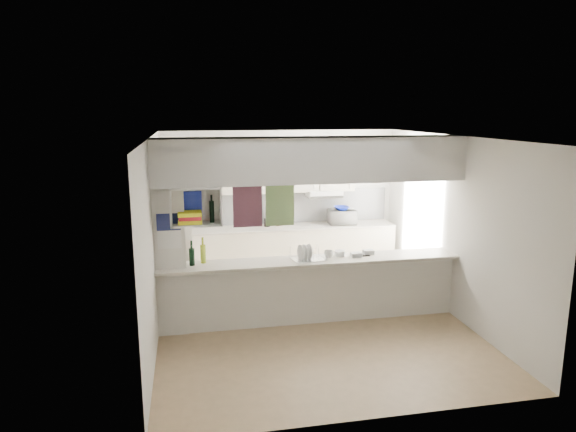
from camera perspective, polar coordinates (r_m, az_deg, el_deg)
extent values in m
plane|color=#967A57|center=(7.45, 2.54, -11.63)|extent=(4.80, 4.80, 0.00)
plane|color=white|center=(6.85, 2.74, 8.77)|extent=(4.80, 4.80, 0.00)
plane|color=silver|center=(9.34, -0.86, 1.52)|extent=(4.20, 0.00, 4.20)
plane|color=silver|center=(6.86, -14.68, -2.60)|extent=(0.00, 4.80, 4.80)
plane|color=silver|center=(7.80, 17.80, -1.08)|extent=(0.00, 4.80, 4.80)
cube|color=silver|center=(7.29, 2.57, -8.45)|extent=(4.20, 0.15, 0.88)
cube|color=beige|center=(7.14, 2.61, -4.98)|extent=(4.20, 0.50, 0.04)
cube|color=white|center=(6.87, 2.71, 6.27)|extent=(4.20, 0.50, 0.60)
cube|color=silver|center=(6.85, -13.01, -2.53)|extent=(0.40, 0.18, 2.60)
cube|color=#191E4C|center=(6.70, -13.14, -0.66)|extent=(0.30, 0.01, 0.22)
cube|color=white|center=(6.75, -13.05, -2.56)|extent=(0.30, 0.01, 0.24)
cube|color=#341724|center=(7.02, -4.52, 1.26)|extent=(0.40, 0.02, 0.62)
cube|color=#197268|center=(7.09, -0.90, 1.39)|extent=(0.40, 0.02, 0.62)
cube|color=white|center=(6.70, -10.13, -0.86)|extent=(0.65, 0.35, 0.02)
cube|color=white|center=(6.61, -10.28, 3.16)|extent=(0.65, 0.35, 0.02)
cube|color=white|center=(6.81, -10.23, 1.38)|extent=(0.65, 0.02, 0.50)
cube|color=white|center=(6.66, -12.89, 1.03)|extent=(0.02, 0.35, 0.50)
cube|color=white|center=(6.66, -7.52, 1.24)|extent=(0.02, 0.35, 0.50)
cube|color=yellow|center=(6.69, -10.83, -0.58)|extent=(0.30, 0.24, 0.05)
cube|color=red|center=(6.68, -10.84, -0.16)|extent=(0.28, 0.22, 0.05)
cube|color=yellow|center=(6.67, -10.86, 0.26)|extent=(0.30, 0.24, 0.05)
cube|color=#0D1C94|center=(6.77, -10.65, 1.31)|extent=(0.26, 0.02, 0.34)
cylinder|color=black|center=(6.67, -8.46, 0.48)|extent=(0.06, 0.06, 0.28)
cube|color=silver|center=(9.28, 0.71, -3.93)|extent=(3.60, 0.60, 0.90)
cube|color=beige|center=(9.16, 0.72, -1.19)|extent=(3.60, 0.63, 0.03)
cube|color=silver|center=(9.37, 0.36, 1.07)|extent=(3.60, 0.03, 0.60)
cube|color=silver|center=(9.09, -0.68, 4.94)|extent=(2.62, 0.34, 0.72)
cube|color=white|center=(9.24, 3.99, 2.52)|extent=(0.60, 0.46, 0.12)
cube|color=silver|center=(9.02, 4.37, 2.07)|extent=(0.60, 0.02, 0.05)
imported|color=white|center=(9.33, 6.03, -0.10)|extent=(0.49, 0.35, 0.27)
imported|color=#0D1C94|center=(9.27, 5.96, 0.87)|extent=(0.27, 0.27, 0.07)
cube|color=silver|center=(7.12, 2.21, -4.81)|extent=(0.48, 0.39, 0.01)
cylinder|color=white|center=(7.04, 1.41, -4.00)|extent=(0.05, 0.21, 0.22)
cylinder|color=white|center=(7.07, 1.90, -3.95)|extent=(0.05, 0.21, 0.22)
cylinder|color=white|center=(7.09, 2.38, -3.90)|extent=(0.05, 0.21, 0.22)
imported|color=white|center=(7.16, 4.55, -4.26)|extent=(0.16, 0.16, 0.10)
cylinder|color=black|center=(6.95, -10.63, -4.48)|extent=(0.07, 0.07, 0.23)
cylinder|color=black|center=(6.90, -10.69, -3.13)|extent=(0.03, 0.03, 0.11)
cylinder|color=olive|center=(7.02, -9.42, -4.19)|extent=(0.07, 0.07, 0.25)
cylinder|color=olive|center=(6.98, -9.47, -2.79)|extent=(0.03, 0.03, 0.11)
cylinder|color=silver|center=(7.32, 5.76, -4.14)|extent=(0.15, 0.15, 0.07)
cube|color=silver|center=(7.30, 7.60, -4.28)|extent=(0.15, 0.11, 0.06)
cube|color=silver|center=(7.46, 8.92, -3.98)|extent=(0.15, 0.11, 0.06)
cube|color=black|center=(7.38, 8.53, -4.36)|extent=(0.14, 0.07, 0.01)
cylinder|color=black|center=(9.11, -2.35, -0.70)|extent=(0.11, 0.11, 0.15)
cube|color=#54331C|center=(9.16, -1.13, -0.43)|extent=(0.13, 0.12, 0.21)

